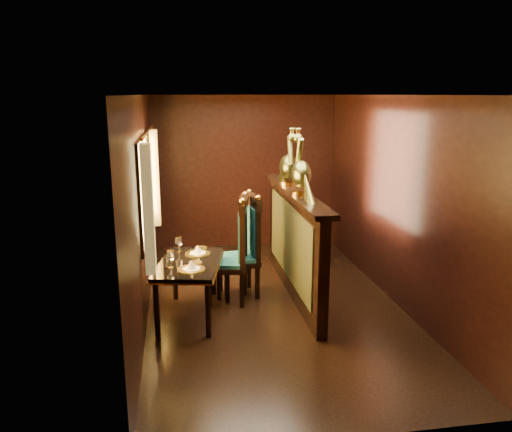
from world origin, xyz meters
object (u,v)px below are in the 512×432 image
object	(u,v)px
peacock_left	(302,162)
peacock_right	(288,156)
chair_left	(247,242)
chair_right	(237,247)
dining_table	(189,267)

from	to	relation	value
peacock_left	peacock_right	xyz separation A→B (m)	(0.00, 0.69, -0.01)
peacock_right	chair_left	bearing A→B (deg)	-151.74
peacock_left	peacock_right	size ratio (longest dim) A/B	1.03
chair_left	peacock_right	bearing A→B (deg)	20.65
chair_left	peacock_left	distance (m)	1.26
chair_right	peacock_right	distance (m)	1.37
dining_table	chair_right	distance (m)	0.70
chair_left	chair_right	xyz separation A→B (m)	(-0.16, -0.21, 0.01)
dining_table	peacock_right	bearing A→B (deg)	44.71
dining_table	peacock_right	distance (m)	1.96
dining_table	peacock_left	bearing A→B (deg)	19.56
chair_left	peacock_left	bearing A→B (deg)	-40.09
chair_right	peacock_left	distance (m)	1.29
dining_table	peacock_right	world-z (taller)	peacock_right
dining_table	peacock_left	distance (m)	1.77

